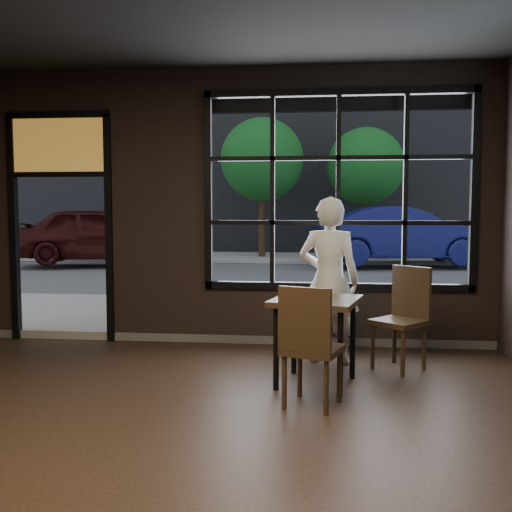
# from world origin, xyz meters

# --- Properties ---
(floor) EXTENTS (6.00, 7.00, 0.02)m
(floor) POSITION_xyz_m (0.00, 0.00, -0.01)
(floor) COLOR black
(floor) RESTS_ON ground
(window_frame) EXTENTS (3.06, 0.12, 2.28)m
(window_frame) POSITION_xyz_m (1.20, 3.50, 1.80)
(window_frame) COLOR black
(window_frame) RESTS_ON ground
(stained_transom) EXTENTS (1.20, 0.06, 0.70)m
(stained_transom) POSITION_xyz_m (-2.10, 3.50, 2.35)
(stained_transom) COLOR orange
(stained_transom) RESTS_ON ground
(street_asphalt) EXTENTS (60.00, 41.00, 0.04)m
(street_asphalt) POSITION_xyz_m (0.00, 24.00, -0.02)
(street_asphalt) COLOR #545456
(street_asphalt) RESTS_ON ground
(building_across) EXTENTS (28.00, 12.00, 15.00)m
(building_across) POSITION_xyz_m (0.00, 23.00, 7.50)
(building_across) COLOR #5B5956
(building_across) RESTS_ON ground
(cafe_table) EXTENTS (0.89, 0.89, 0.80)m
(cafe_table) POSITION_xyz_m (0.97, 1.98, 0.40)
(cafe_table) COLOR #302214
(cafe_table) RESTS_ON floor
(chair_near) EXTENTS (0.55, 0.55, 1.00)m
(chair_near) POSITION_xyz_m (0.95, 1.37, 0.50)
(chair_near) COLOR #302214
(chair_near) RESTS_ON floor
(chair_window) EXTENTS (0.62, 0.62, 1.02)m
(chair_window) POSITION_xyz_m (1.79, 2.57, 0.51)
(chair_window) COLOR #302214
(chair_window) RESTS_ON floor
(man) EXTENTS (0.69, 0.53, 1.72)m
(man) POSITION_xyz_m (1.10, 2.76, 0.86)
(man) COLOR silver
(man) RESTS_ON floor
(hotdog) EXTENTS (0.22, 0.15, 0.06)m
(hotdog) POSITION_xyz_m (1.00, 2.09, 0.82)
(hotdog) COLOR tan
(hotdog) RESTS_ON cafe_table
(cup) EXTENTS (0.13, 0.13, 0.10)m
(cup) POSITION_xyz_m (0.79, 1.95, 0.84)
(cup) COLOR silver
(cup) RESTS_ON cafe_table
(navy_car) EXTENTS (4.83, 2.34, 1.52)m
(navy_car) POSITION_xyz_m (3.15, 12.78, 0.86)
(navy_car) COLOR #101450
(navy_car) RESTS_ON street_asphalt
(maroon_car) EXTENTS (4.75, 2.67, 1.53)m
(maroon_car) POSITION_xyz_m (-4.95, 12.22, 0.86)
(maroon_car) COLOR black
(maroon_car) RESTS_ON street_asphalt
(tree_left) EXTENTS (2.52, 2.52, 4.30)m
(tree_left) POSITION_xyz_m (-0.78, 14.80, 3.03)
(tree_left) COLOR #332114
(tree_left) RESTS_ON street_asphalt
(tree_right) EXTENTS (2.36, 2.36, 4.02)m
(tree_right) POSITION_xyz_m (2.35, 15.20, 2.83)
(tree_right) COLOR #332114
(tree_right) RESTS_ON street_asphalt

